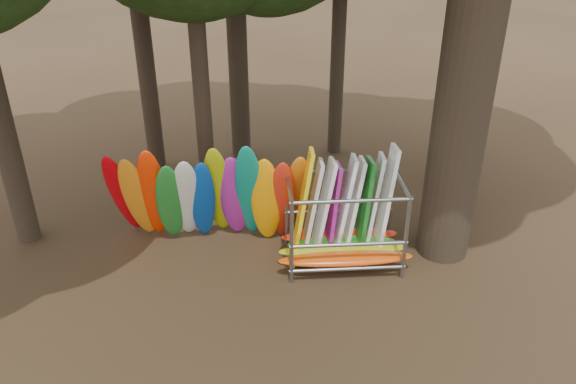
{
  "coord_description": "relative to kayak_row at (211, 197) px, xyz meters",
  "views": [
    {
      "loc": [
        -0.07,
        -10.4,
        7.72
      ],
      "look_at": [
        0.77,
        1.5,
        1.4
      ],
      "focal_mm": 35.0,
      "sensor_mm": 36.0,
      "label": 1
    }
  ],
  "objects": [
    {
      "name": "ground",
      "position": [
        1.09,
        -1.51,
        -1.33
      ],
      "size": [
        120.0,
        120.0,
        0.0
      ],
      "primitive_type": "plane",
      "color": "#47331E",
      "rests_on": "ground"
    },
    {
      "name": "kayak_row",
      "position": [
        0.0,
        0.0,
        0.0
      ],
      "size": [
        4.85,
        2.04,
        3.07
      ],
      "color": "#C4030B",
      "rests_on": "ground"
    },
    {
      "name": "storage_rack",
      "position": [
        3.08,
        -0.95,
        -0.34
      ],
      "size": [
        3.12,
        1.54,
        2.85
      ],
      "color": "slate",
      "rests_on": "ground"
    }
  ]
}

